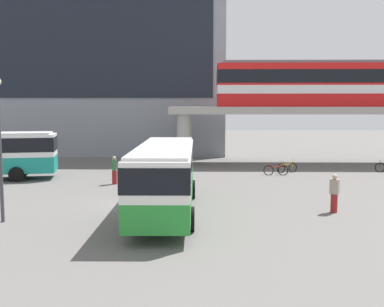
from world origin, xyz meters
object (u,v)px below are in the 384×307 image
at_px(station_building, 108,52).
at_px(bicycle_red, 276,170).
at_px(train, 361,83).
at_px(pedestrian_walking_across, 334,194).
at_px(pedestrian_at_kerb, 114,171).
at_px(bus_main, 165,171).
at_px(bicycle_orange, 287,168).

relative_size(station_building, bicycle_red, 13.72).
relative_size(station_building, train, 1.00).
bearing_deg(bicycle_red, train, 38.35).
height_order(pedestrian_walking_across, pedestrian_at_kerb, pedestrian_walking_across).
relative_size(train, pedestrian_walking_across, 13.36).
height_order(station_building, train, station_building).
distance_m(bus_main, pedestrian_walking_across, 8.08).
height_order(station_building, bicycle_red, station_building).
height_order(bicycle_red, bicycle_orange, same).
relative_size(bicycle_orange, pedestrian_walking_across, 0.91).
xyz_separation_m(pedestrian_walking_across, pedestrian_at_kerb, (-11.89, 7.58, -0.01)).
relative_size(station_building, pedestrian_walking_across, 13.41).
height_order(train, pedestrian_walking_across, train).
height_order(train, bus_main, train).
bearing_deg(train, pedestrian_walking_across, -111.91).
bearing_deg(pedestrian_at_kerb, bus_main, -63.75).
bearing_deg(pedestrian_at_kerb, station_building, 102.08).
height_order(bus_main, bicycle_red, bus_main).
distance_m(station_building, pedestrian_walking_across, 33.87).
xyz_separation_m(station_building, pedestrian_walking_across, (16.27, -28.03, -9.82)).
xyz_separation_m(bus_main, bicycle_red, (7.12, 11.95, -1.63)).
bearing_deg(pedestrian_at_kerb, pedestrian_walking_across, -32.53).
bearing_deg(pedestrian_at_kerb, bicycle_red, 20.16).
bearing_deg(bicycle_orange, bus_main, -121.58).
bearing_deg(train, bicycle_red, -141.65).
bearing_deg(bicycle_orange, bicycle_red, -128.32).
height_order(station_building, bicycle_orange, station_building).
bearing_deg(station_building, bicycle_red, -46.82).
relative_size(bus_main, bicycle_red, 6.18).
height_order(bicycle_red, pedestrian_at_kerb, pedestrian_at_kerb).
relative_size(train, pedestrian_at_kerb, 13.47).
bearing_deg(bicycle_orange, pedestrian_at_kerb, -156.02).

